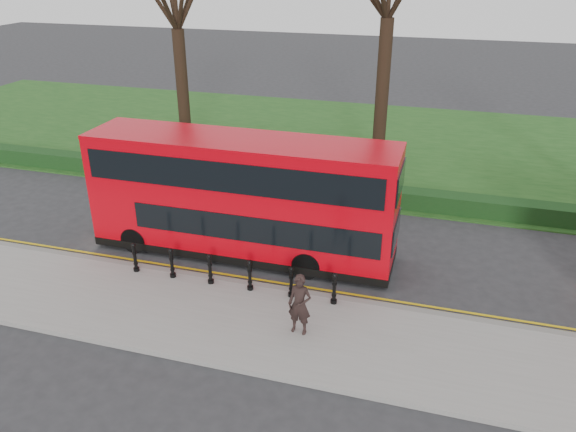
% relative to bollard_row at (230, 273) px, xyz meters
% --- Properties ---
extents(ground, '(120.00, 120.00, 0.00)m').
position_rel_bollard_row_xyz_m(ground, '(1.07, 1.35, -0.65)').
color(ground, '#28282B').
rests_on(ground, ground).
extents(pavement, '(60.00, 4.00, 0.15)m').
position_rel_bollard_row_xyz_m(pavement, '(1.07, -1.65, -0.57)').
color(pavement, gray).
rests_on(pavement, ground).
extents(kerb, '(60.00, 0.25, 0.16)m').
position_rel_bollard_row_xyz_m(kerb, '(1.07, 0.35, -0.57)').
color(kerb, slate).
rests_on(kerb, ground).
extents(grass_verge, '(60.00, 18.00, 0.06)m').
position_rel_bollard_row_xyz_m(grass_verge, '(1.07, 16.35, -0.62)').
color(grass_verge, '#1C4918').
rests_on(grass_verge, ground).
extents(hedge, '(60.00, 0.90, 0.80)m').
position_rel_bollard_row_xyz_m(hedge, '(1.07, 8.15, -0.25)').
color(hedge, black).
rests_on(hedge, ground).
extents(yellow_line_outer, '(60.00, 0.10, 0.01)m').
position_rel_bollard_row_xyz_m(yellow_line_outer, '(1.07, 0.65, -0.64)').
color(yellow_line_outer, yellow).
rests_on(yellow_line_outer, ground).
extents(yellow_line_inner, '(60.00, 0.10, 0.01)m').
position_rel_bollard_row_xyz_m(yellow_line_inner, '(1.07, 0.85, -0.64)').
color(yellow_line_inner, yellow).
rests_on(yellow_line_inner, ground).
extents(bollard_row, '(6.96, 0.15, 1.00)m').
position_rel_bollard_row_xyz_m(bollard_row, '(0.00, 0.00, 0.00)').
color(bollard_row, black).
rests_on(bollard_row, pavement).
extents(bus_lead, '(10.78, 2.48, 4.29)m').
position_rel_bollard_row_xyz_m(bus_lead, '(-0.48, 2.50, 1.51)').
color(bus_lead, '#C1010D').
rests_on(bus_lead, ground).
extents(pedestrian, '(0.70, 0.49, 1.83)m').
position_rel_bollard_row_xyz_m(pedestrian, '(2.77, -1.68, 0.42)').
color(pedestrian, black).
rests_on(pedestrian, pavement).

